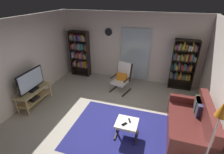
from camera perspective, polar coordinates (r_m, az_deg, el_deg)
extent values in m
plane|color=#B3AA9B|center=(4.73, -2.48, -15.49)|extent=(7.02, 7.02, 0.00)
cube|color=silver|center=(6.58, 5.94, 9.94)|extent=(5.60, 0.06, 2.60)
cube|color=silver|center=(5.46, -30.56, 2.73)|extent=(0.06, 6.00, 2.60)
cube|color=silver|center=(6.56, 7.78, 7.48)|extent=(1.10, 0.01, 2.00)
cube|color=navy|center=(4.53, 2.08, -17.76)|extent=(2.42, 2.01, 0.01)
cube|color=tan|center=(5.65, -25.12, -4.06)|extent=(0.47, 1.14, 0.02)
cube|color=tan|center=(5.79, -24.58, -6.51)|extent=(0.43, 1.08, 0.02)
cylinder|color=tan|center=(5.36, -26.65, -9.54)|extent=(0.05, 0.05, 0.52)
cylinder|color=tan|center=(6.00, -20.13, -4.23)|extent=(0.05, 0.05, 0.52)
cylinder|color=tan|center=(5.61, -29.44, -8.62)|extent=(0.05, 0.05, 0.52)
cylinder|color=tan|center=(6.22, -22.87, -3.63)|extent=(0.05, 0.05, 0.52)
cube|color=black|center=(5.71, -25.22, -6.55)|extent=(0.28, 0.28, 0.07)
cube|color=black|center=(5.63, -25.19, -3.75)|extent=(0.20, 0.32, 0.05)
cube|color=black|center=(5.49, -25.82, -0.88)|extent=(0.04, 0.98, 0.59)
cube|color=silver|center=(5.48, -25.66, -0.91)|extent=(0.01, 0.92, 0.53)
cube|color=black|center=(7.27, -13.56, 7.87)|extent=(0.02, 0.30, 1.85)
cube|color=black|center=(6.92, -7.96, 7.41)|extent=(0.02, 0.30, 1.85)
cube|color=black|center=(7.21, -10.31, 8.01)|extent=(0.79, 0.02, 1.85)
cube|color=black|center=(7.43, -10.24, 1.00)|extent=(0.76, 0.28, 0.02)
cube|color=black|center=(7.28, -10.46, 3.52)|extent=(0.76, 0.28, 0.02)
cube|color=black|center=(7.15, -10.70, 6.25)|extent=(0.76, 0.28, 0.02)
cube|color=black|center=(7.03, -10.95, 9.08)|extent=(0.76, 0.28, 0.02)
cube|color=black|center=(6.93, -11.22, 12.00)|extent=(0.76, 0.28, 0.02)
cube|color=black|center=(6.85, -11.49, 14.86)|extent=(0.76, 0.28, 0.02)
cube|color=#A29B36|center=(7.42, -12.90, 4.44)|extent=(0.02, 0.13, 0.15)
cube|color=red|center=(7.41, -12.72, 4.53)|extent=(0.02, 0.23, 0.18)
cube|color=#924487|center=(7.39, -12.54, 4.43)|extent=(0.03, 0.23, 0.16)
cube|color=beige|center=(7.37, -12.32, 4.62)|extent=(0.02, 0.14, 0.22)
cube|color=beige|center=(7.34, -12.16, 4.53)|extent=(0.03, 0.21, 0.22)
cube|color=#2A1825|center=(7.34, -11.84, 4.42)|extent=(0.03, 0.12, 0.19)
cube|color=black|center=(7.31, -11.57, 4.25)|extent=(0.04, 0.19, 0.15)
cube|color=#339044|center=(7.28, -11.34, 4.17)|extent=(0.02, 0.15, 0.15)
cube|color=#94448B|center=(7.28, -11.09, 4.54)|extent=(0.02, 0.18, 0.24)
cube|color=orange|center=(7.26, -10.86, 4.29)|extent=(0.04, 0.18, 0.19)
cube|color=#5693A4|center=(7.26, -10.49, 4.20)|extent=(0.02, 0.19, 0.16)
cube|color=#8A4390|center=(7.21, -10.31, 4.44)|extent=(0.03, 0.19, 0.25)
cube|color=#873793|center=(7.19, -9.97, 4.45)|extent=(0.04, 0.22, 0.26)
cube|color=gold|center=(7.15, -9.62, 4.37)|extent=(0.04, 0.21, 0.26)
cube|color=#23212E|center=(7.17, -9.17, 4.20)|extent=(0.04, 0.11, 0.20)
cube|color=#A5983A|center=(7.12, -8.92, 4.30)|extent=(0.03, 0.20, 0.26)
cube|color=orange|center=(7.10, -8.64, 4.30)|extent=(0.02, 0.15, 0.27)
cube|color=purple|center=(7.13, -8.35, 3.90)|extent=(0.03, 0.21, 0.15)
cube|color=#A6913C|center=(7.10, -8.10, 3.85)|extent=(0.04, 0.16, 0.16)
cube|color=#3D64B2|center=(7.27, -13.21, 7.44)|extent=(0.04, 0.19, 0.24)
cube|color=#BDB8A7|center=(7.25, -12.85, 7.31)|extent=(0.04, 0.24, 0.22)
cube|color=#2767B8|center=(7.25, -12.46, 7.13)|extent=(0.03, 0.13, 0.17)
cube|color=red|center=(7.23, -12.17, 7.08)|extent=(0.04, 0.13, 0.16)
cube|color=#3F6CAD|center=(7.18, -11.92, 6.98)|extent=(0.04, 0.12, 0.16)
cube|color=olive|center=(7.15, -11.67, 7.07)|extent=(0.02, 0.14, 0.19)
cube|color=red|center=(7.14, -11.32, 7.34)|extent=(0.04, 0.16, 0.26)
cube|color=#9E3096|center=(7.12, -11.00, 7.17)|extent=(0.03, 0.11, 0.23)
cube|color=orange|center=(7.12, -10.64, 6.97)|extent=(0.04, 0.20, 0.17)
cube|color=beige|center=(7.08, -10.34, 7.22)|extent=(0.02, 0.23, 0.25)
cube|color=brown|center=(7.07, -10.14, 7.01)|extent=(0.02, 0.19, 0.20)
cube|color=#A03891|center=(7.05, -9.89, 7.06)|extent=(0.04, 0.17, 0.22)
cube|color=#A19E36|center=(7.03, -9.49, 6.88)|extent=(0.04, 0.10, 0.18)
cube|color=olive|center=(7.03, -9.10, 6.94)|extent=(0.03, 0.22, 0.19)
cube|color=gold|center=(6.99, -8.85, 6.74)|extent=(0.04, 0.20, 0.17)
cube|color=#345DB5|center=(6.98, -8.43, 6.94)|extent=(0.03, 0.21, 0.21)
cube|color=brown|center=(7.19, -13.45, 9.98)|extent=(0.03, 0.20, 0.17)
cube|color=red|center=(7.15, -13.22, 9.93)|extent=(0.03, 0.15, 0.17)
cube|color=orange|center=(7.12, -13.06, 10.04)|extent=(0.03, 0.12, 0.21)
cube|color=teal|center=(7.13, -12.62, 9.89)|extent=(0.03, 0.21, 0.16)
cube|color=red|center=(7.08, -12.43, 10.25)|extent=(0.04, 0.17, 0.27)
cube|color=#2E68A3|center=(7.08, -12.02, 10.16)|extent=(0.03, 0.20, 0.24)
cube|color=#8D4599|center=(7.05, -11.76, 10.03)|extent=(0.04, 0.19, 0.21)
cube|color=#3D5BA1|center=(7.02, -11.47, 9.79)|extent=(0.04, 0.22, 0.17)
cube|color=gold|center=(7.00, -11.09, 10.10)|extent=(0.03, 0.19, 0.24)
cube|color=#2F6AB0|center=(6.97, -10.84, 10.09)|extent=(0.04, 0.13, 0.25)
cube|color=teal|center=(6.96, -10.48, 9.93)|extent=(0.03, 0.21, 0.21)
cube|color=#2C61AD|center=(6.96, -10.22, 9.70)|extent=(0.02, 0.16, 0.15)
cube|color=teal|center=(6.93, -9.90, 9.95)|extent=(0.04, 0.16, 0.22)
cube|color=black|center=(6.91, -9.48, 10.11)|extent=(0.04, 0.13, 0.26)
cube|color=#32843A|center=(6.90, -9.09, 9.68)|extent=(0.03, 0.20, 0.16)
cube|color=#3D7E47|center=(6.86, -8.88, 9.98)|extent=(0.03, 0.14, 0.25)
cube|color=red|center=(6.83, -8.55, 9.73)|extent=(0.04, 0.22, 0.20)
cube|color=#C0B4B4|center=(7.09, -13.84, 12.89)|extent=(0.03, 0.15, 0.18)
cube|color=gold|center=(7.07, -13.50, 13.10)|extent=(0.04, 0.17, 0.23)
cube|color=#59A08F|center=(7.03, -13.30, 12.71)|extent=(0.04, 0.18, 0.15)
cube|color=#C63339|center=(7.01, -12.90, 13.15)|extent=(0.04, 0.15, 0.26)
cube|color=black|center=(7.00, -12.53, 13.11)|extent=(0.04, 0.23, 0.24)
cube|color=beige|center=(6.97, -12.32, 12.91)|extent=(0.02, 0.22, 0.20)
cube|color=red|center=(6.97, -12.07, 13.01)|extent=(0.02, 0.16, 0.22)
cube|color=#2C5CAC|center=(6.93, -11.84, 12.75)|extent=(0.04, 0.23, 0.17)
cube|color=#172B28|center=(6.92, -11.40, 12.75)|extent=(0.04, 0.17, 0.17)
cube|color=#8E4695|center=(6.88, -11.09, 12.97)|extent=(0.03, 0.18, 0.23)
cube|color=purple|center=(6.87, -10.83, 12.71)|extent=(0.02, 0.10, 0.17)
cube|color=beige|center=(6.87, -10.49, 12.74)|extent=(0.03, 0.15, 0.17)
cube|color=#365AB4|center=(6.86, -10.20, 12.67)|extent=(0.04, 0.18, 0.16)
cube|color=#A89C37|center=(6.82, -9.89, 13.01)|extent=(0.04, 0.19, 0.24)
cube|color=gold|center=(6.80, -9.56, 12.77)|extent=(0.04, 0.19, 0.20)
cube|color=beige|center=(6.79, -9.17, 12.60)|extent=(0.04, 0.21, 0.16)
cube|color=#923688|center=(6.77, -8.83, 12.65)|extent=(0.03, 0.19, 0.17)
cube|color=black|center=(6.37, 19.43, 4.16)|extent=(0.02, 0.30, 1.80)
cube|color=black|center=(6.46, 26.31, 3.18)|extent=(0.02, 0.30, 1.80)
cube|color=black|center=(6.54, 22.83, 4.13)|extent=(0.80, 0.02, 1.80)
cube|color=black|center=(6.77, 21.59, -3.22)|extent=(0.77, 0.28, 0.02)
cube|color=black|center=(6.62, 22.08, -0.63)|extent=(0.77, 0.28, 0.02)
cube|color=black|center=(6.47, 22.62, 2.21)|extent=(0.77, 0.28, 0.02)
cube|color=black|center=(6.34, 23.18, 5.17)|extent=(0.77, 0.28, 0.02)
cube|color=black|center=(6.24, 23.77, 8.24)|extent=(0.77, 0.28, 0.02)
cube|color=black|center=(6.15, 24.36, 11.27)|extent=(0.77, 0.28, 0.02)
cube|color=beige|center=(6.54, 19.24, 0.84)|extent=(0.03, 0.16, 0.24)
cube|color=#5D9D99|center=(6.53, 19.61, 0.51)|extent=(0.03, 0.14, 0.20)
cube|color=brown|center=(6.56, 20.02, 0.39)|extent=(0.04, 0.11, 0.16)
cube|color=#3468B5|center=(6.54, 20.54, 0.44)|extent=(0.04, 0.17, 0.21)
cube|color=brown|center=(6.54, 20.89, 0.63)|extent=(0.03, 0.23, 0.26)
cube|color=#2B8C45|center=(6.54, 21.21, 0.46)|extent=(0.02, 0.13, 0.24)
cube|color=#CD3E2A|center=(6.58, 21.45, 0.17)|extent=(0.02, 0.22, 0.16)
cube|color=#9F9339|center=(6.56, 21.75, 0.04)|extent=(0.03, 0.12, 0.16)
cube|color=orange|center=(6.55, 22.14, 0.40)|extent=(0.04, 0.14, 0.25)
cube|color=red|center=(6.58, 22.42, -0.02)|extent=(0.03, 0.17, 0.15)
cube|color=#369041|center=(6.58, 22.86, -0.02)|extent=(0.04, 0.20, 0.17)
cube|color=brown|center=(6.59, 23.17, -0.01)|extent=(0.02, 0.17, 0.18)
cube|color=#3D64A5|center=(6.60, 23.47, -0.04)|extent=(0.04, 0.13, 0.17)
cube|color=gold|center=(6.58, 23.84, -0.16)|extent=(0.03, 0.16, 0.18)
cube|color=#A58731|center=(6.61, 24.20, -0.10)|extent=(0.04, 0.16, 0.18)
cube|color=gold|center=(6.63, 24.68, -0.12)|extent=(0.04, 0.19, 0.18)
cube|color=#3565A1|center=(6.40, 19.68, 3.44)|extent=(0.03, 0.21, 0.19)
cube|color=#272928|center=(6.41, 20.05, 3.59)|extent=(0.03, 0.10, 0.22)
cube|color=#427D3F|center=(6.39, 20.36, 3.55)|extent=(0.02, 0.24, 0.24)
cube|color=teal|center=(6.39, 20.74, 3.40)|extent=(0.04, 0.17, 0.22)
cube|color=gold|center=(6.40, 21.11, 3.11)|extent=(0.04, 0.20, 0.16)
cube|color=#8C4582|center=(6.42, 21.52, 3.48)|extent=(0.02, 0.13, 0.24)
cube|color=orange|center=(6.39, 21.85, 3.43)|extent=(0.02, 0.11, 0.27)
cube|color=#17242B|center=(6.44, 22.16, 3.32)|extent=(0.04, 0.19, 0.22)
cube|color=red|center=(6.44, 22.59, 3.11)|extent=(0.04, 0.20, 0.20)
cube|color=brown|center=(6.45, 23.01, 2.92)|extent=(0.04, 0.21, 0.16)
cube|color=#589698|center=(6.45, 23.34, 3.16)|extent=(0.02, 0.23, 0.23)
cube|color=#56978E|center=(6.44, 23.65, 2.98)|extent=(0.02, 0.11, 0.21)
cube|color=#3F62AF|center=(6.45, 23.92, 2.70)|extent=(0.03, 0.13, 0.15)
cube|color=#C33C27|center=(6.45, 24.25, 2.61)|extent=(0.02, 0.21, 0.15)
cube|color=#8C458C|center=(6.45, 24.53, 2.84)|extent=(0.02, 0.13, 0.21)
cube|color=orange|center=(6.47, 24.78, 2.62)|extent=(0.03, 0.14, 0.16)
cube|color=gold|center=(6.48, 25.15, 2.89)|extent=(0.02, 0.22, 0.22)
cube|color=black|center=(6.46, 25.52, 2.83)|extent=(0.02, 0.13, 0.24)
cube|color=#3E61B2|center=(6.29, 20.21, 6.54)|extent=(0.04, 0.22, 0.20)
cube|color=teal|center=(6.28, 20.59, 6.69)|extent=(0.02, 0.17, 0.24)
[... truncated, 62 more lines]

